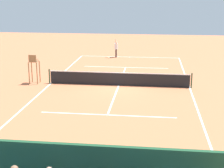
{
  "coord_description": "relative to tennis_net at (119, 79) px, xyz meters",
  "views": [
    {
      "loc": [
        -2.36,
        23.44,
        6.57
      ],
      "look_at": [
        0.0,
        4.0,
        1.2
      ],
      "focal_mm": 54.69,
      "sensor_mm": 36.0,
      "label": 1
    }
  ],
  "objects": [
    {
      "name": "tennis_ball_near",
      "position": [
        -0.9,
        -9.93,
        -0.47
      ],
      "size": [
        0.07,
        0.07,
        0.07
      ],
      "primitive_type": "sphere",
      "color": "#CCDB33",
      "rests_on": "ground"
    },
    {
      "name": "tennis_racket",
      "position": [
        2.06,
        -10.35,
        -0.49
      ],
      "size": [
        0.58,
        0.41,
        0.03
      ],
      "color": "black",
      "rests_on": "ground"
    },
    {
      "name": "tennis_net",
      "position": [
        0.0,
        0.0,
        0.0
      ],
      "size": [
        10.3,
        0.1,
        1.07
      ],
      "color": "black",
      "rests_on": "ground"
    },
    {
      "name": "court_line_markings",
      "position": [
        0.0,
        -0.04,
        -0.5
      ],
      "size": [
        10.1,
        22.2,
        0.01
      ],
      "color": "white",
      "rests_on": "ground"
    },
    {
      "name": "ground_plane",
      "position": [
        0.0,
        0.0,
        -0.5
      ],
      "size": [
        60.0,
        60.0,
        0.0
      ],
      "primitive_type": "plane",
      "color": "#CC7047"
    },
    {
      "name": "umpire_chair",
      "position": [
        6.2,
        0.12,
        0.81
      ],
      "size": [
        0.67,
        0.67,
        2.14
      ],
      "color": "olive",
      "rests_on": "ground"
    },
    {
      "name": "tennis_player",
      "position": [
        1.37,
        -10.7,
        0.51
      ],
      "size": [
        0.39,
        0.54,
        1.93
      ],
      "color": "black",
      "rests_on": "ground"
    }
  ]
}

